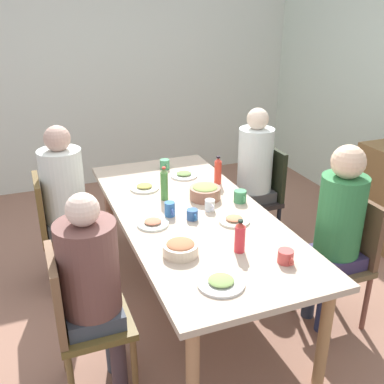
% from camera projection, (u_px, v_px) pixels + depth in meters
% --- Properties ---
extents(ground_plane, '(6.19, 6.19, 0.00)m').
position_uv_depth(ground_plane, '(192.00, 298.00, 3.41)').
color(ground_plane, '#916451').
extents(wall_left, '(0.12, 4.69, 2.60)m').
position_uv_depth(wall_left, '(108.00, 72.00, 5.14)').
color(wall_left, silver).
rests_on(wall_left, ground_plane).
extents(dining_table, '(2.25, 0.99, 0.73)m').
position_uv_depth(dining_table, '(192.00, 221.00, 3.14)').
color(dining_table, '#BFA992').
rests_on(dining_table, ground_plane).
extents(chair_0, '(0.40, 0.40, 0.90)m').
position_uv_depth(chair_0, '(344.00, 254.00, 3.01)').
color(chair_0, brown).
rests_on(chair_0, ground_plane).
extents(person_0, '(0.30, 0.30, 1.28)m').
position_uv_depth(person_0, '(338.00, 223.00, 2.88)').
color(person_0, navy).
rests_on(person_0, ground_plane).
extents(chair_1, '(0.40, 0.40, 0.90)m').
position_uv_depth(chair_1, '(261.00, 192.00, 3.97)').
color(chair_1, black).
rests_on(chair_1, ground_plane).
extents(person_1, '(0.30, 0.30, 1.26)m').
position_uv_depth(person_1, '(254.00, 168.00, 3.85)').
color(person_1, '#393F49').
rests_on(person_1, ground_plane).
extents(chair_2, '(0.40, 0.40, 0.90)m').
position_uv_depth(chair_2, '(79.00, 316.00, 2.43)').
color(chair_2, brown).
rests_on(chair_2, ground_plane).
extents(person_2, '(0.32, 0.32, 1.22)m').
position_uv_depth(person_2, '(92.00, 278.00, 2.37)').
color(person_2, '#353C49').
rests_on(person_2, ground_plane).
extents(chair_3, '(0.40, 0.40, 0.90)m').
position_uv_depth(chair_3, '(57.00, 225.00, 3.39)').
color(chair_3, brown).
rests_on(chair_3, ground_plane).
extents(person_3, '(0.31, 0.31, 1.27)m').
position_uv_depth(person_3, '(65.00, 194.00, 3.32)').
color(person_3, '#423F49').
rests_on(person_3, ground_plane).
extents(plate_0, '(0.21, 0.21, 0.04)m').
position_uv_depth(plate_0, '(153.00, 223.00, 2.93)').
color(plate_0, white).
rests_on(plate_0, dining_table).
extents(plate_1, '(0.22, 0.22, 0.04)m').
position_uv_depth(plate_1, '(184.00, 175.00, 3.73)').
color(plate_1, white).
rests_on(plate_1, dining_table).
extents(plate_2, '(0.25, 0.25, 0.04)m').
position_uv_depth(plate_2, '(221.00, 282.00, 2.33)').
color(plate_2, white).
rests_on(plate_2, dining_table).
extents(plate_3, '(0.20, 0.20, 0.04)m').
position_uv_depth(plate_3, '(234.00, 220.00, 2.97)').
color(plate_3, silver).
rests_on(plate_3, dining_table).
extents(plate_4, '(0.22, 0.22, 0.04)m').
position_uv_depth(plate_4, '(144.00, 187.00, 3.48)').
color(plate_4, white).
rests_on(plate_4, dining_table).
extents(bowl_0, '(0.21, 0.21, 0.09)m').
position_uv_depth(bowl_0, '(180.00, 248.00, 2.59)').
color(bowl_0, beige).
rests_on(bowl_0, dining_table).
extents(bowl_1, '(0.23, 0.23, 0.11)m').
position_uv_depth(bowl_1, '(205.00, 192.00, 3.30)').
color(bowl_1, '#935E4A').
rests_on(bowl_1, dining_table).
extents(cup_0, '(0.11, 0.08, 0.07)m').
position_uv_depth(cup_0, '(192.00, 215.00, 3.00)').
color(cup_0, '#2E5798').
rests_on(cup_0, dining_table).
extents(cup_1, '(0.11, 0.07, 0.10)m').
position_uv_depth(cup_1, '(170.00, 210.00, 3.04)').
color(cup_1, '#2D63A6').
rests_on(cup_1, dining_table).
extents(cup_2, '(0.12, 0.08, 0.09)m').
position_uv_depth(cup_2, '(165.00, 164.00, 3.87)').
color(cup_2, '#44925F').
rests_on(cup_2, dining_table).
extents(cup_3, '(0.11, 0.07, 0.08)m').
position_uv_depth(cup_3, '(210.00, 205.00, 3.12)').
color(cup_3, white).
rests_on(cup_3, dining_table).
extents(cup_4, '(0.13, 0.09, 0.09)m').
position_uv_depth(cup_4, '(240.00, 196.00, 3.25)').
color(cup_4, '#3F8B57').
rests_on(cup_4, dining_table).
extents(cup_5, '(0.12, 0.09, 0.08)m').
position_uv_depth(cup_5, '(286.00, 257.00, 2.51)').
color(cup_5, '#CA4843').
rests_on(cup_5, dining_table).
extents(bottle_0, '(0.05, 0.05, 0.25)m').
position_uv_depth(bottle_0, '(164.00, 184.00, 3.26)').
color(bottle_0, '#44853A').
rests_on(bottle_0, dining_table).
extents(bottle_1, '(0.06, 0.06, 0.20)m').
position_uv_depth(bottle_1, '(240.00, 237.00, 2.60)').
color(bottle_1, red).
rests_on(bottle_1, dining_table).
extents(bottle_2, '(0.06, 0.06, 0.23)m').
position_uv_depth(bottle_2, '(218.00, 171.00, 3.55)').
color(bottle_2, red).
rests_on(bottle_2, dining_table).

